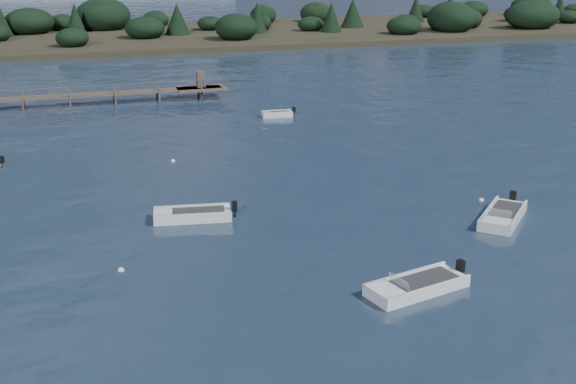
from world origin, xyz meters
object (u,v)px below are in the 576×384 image
object	(u,v)px
dinghy_mid_grey	(192,216)
dinghy_mid_white_b	(503,218)
dinghy_mid_white_a	(416,288)
tender_far_grey_b	(277,115)

from	to	relation	value
dinghy_mid_grey	dinghy_mid_white_b	bearing A→B (deg)	-18.50
dinghy_mid_white_a	dinghy_mid_white_b	distance (m)	10.88
dinghy_mid_grey	dinghy_mid_white_b	distance (m)	17.54
dinghy_mid_white_a	tender_far_grey_b	distance (m)	35.76
dinghy_mid_white_b	tender_far_grey_b	world-z (taller)	dinghy_mid_white_b
dinghy_mid_white_a	dinghy_mid_grey	size ratio (longest dim) A/B	1.09
dinghy_mid_white_b	tender_far_grey_b	distance (m)	29.38
dinghy_mid_grey	tender_far_grey_b	bearing A→B (deg)	62.53
dinghy_mid_grey	dinghy_mid_white_b	xyz separation A→B (m)	(16.63, -5.56, 0.01)
dinghy_mid_white_b	tender_far_grey_b	size ratio (longest dim) A/B	1.49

